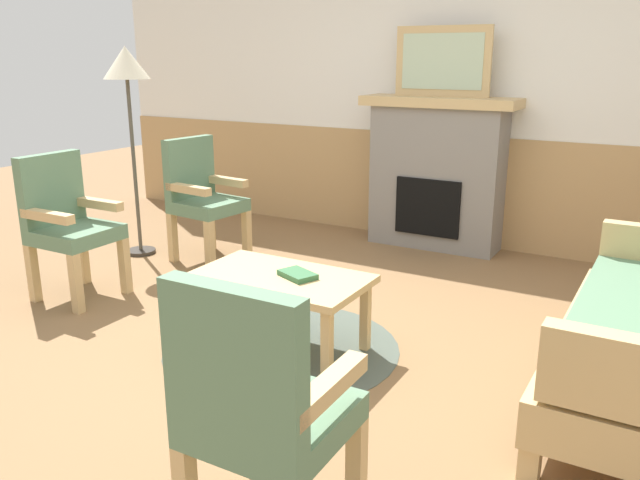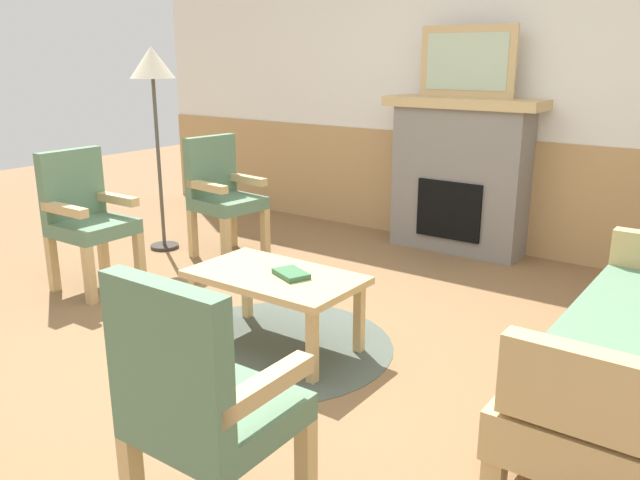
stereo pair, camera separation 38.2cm
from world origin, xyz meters
name	(u,v)px [view 1 (the left image)]	position (x,y,z in m)	size (l,w,h in m)	color
ground_plane	(290,347)	(0.00, 0.00, 0.00)	(14.00, 14.00, 0.00)	olive
wall_back	(451,91)	(0.00, 2.60, 1.31)	(7.20, 0.14, 2.70)	white
fireplace	(437,172)	(0.00, 2.35, 0.65)	(1.30, 0.44, 1.28)	gray
framed_picture	(442,61)	(0.00, 2.35, 1.56)	(0.80, 0.04, 0.56)	tan
coffee_table	(281,284)	(-0.03, -0.04, 0.39)	(0.96, 0.56, 0.44)	tan
round_rug	(282,347)	(-0.03, -0.04, 0.00)	(1.34, 1.34, 0.01)	#4C564C
book_on_table	(298,275)	(0.07, -0.02, 0.46)	(0.21, 0.14, 0.03)	#33663D
armchair_near_fireplace	(67,220)	(-1.74, -0.05, 0.54)	(0.48, 0.48, 0.98)	tan
armchair_by_window_left	(202,194)	(-1.51, 1.07, 0.54)	(0.53, 0.53, 0.98)	tan
armchair_front_left	(260,405)	(0.76, -1.36, 0.54)	(0.48, 0.48, 0.98)	tan
floor_lamp_by_chairs	(127,76)	(-2.06, 0.90, 1.45)	(0.36, 0.36, 1.68)	#332D28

